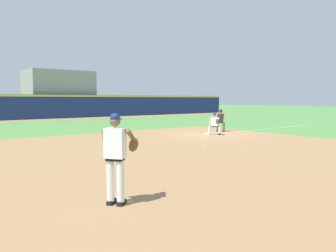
{
  "coord_description": "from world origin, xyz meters",
  "views": [
    {
      "loc": [
        -13.96,
        -13.9,
        2.14
      ],
      "look_at": [
        -7.58,
        -5.72,
        1.28
      ],
      "focal_mm": 35.0,
      "sensor_mm": 36.0,
      "label": 1
    }
  ],
  "objects_px": {
    "baseball": "(205,145)",
    "pitcher": "(117,153)",
    "first_base_bag": "(209,134)",
    "first_baseman": "(215,123)",
    "umpire": "(221,119)"
  },
  "relations": [
    {
      "from": "baseball",
      "to": "first_baseman",
      "type": "xyz_separation_m",
      "value": [
        3.74,
        3.01,
        0.69
      ]
    },
    {
      "from": "first_base_bag",
      "to": "umpire",
      "type": "relative_size",
      "value": 0.26
    },
    {
      "from": "first_base_bag",
      "to": "pitcher",
      "type": "xyz_separation_m",
      "value": [
        -10.79,
        -8.16,
        1.01
      ]
    },
    {
      "from": "first_base_bag",
      "to": "umpire",
      "type": "bearing_deg",
      "value": 23.86
    },
    {
      "from": "baseball",
      "to": "umpire",
      "type": "bearing_deg",
      "value": 37.18
    },
    {
      "from": "first_base_bag",
      "to": "umpire",
      "type": "height_order",
      "value": "umpire"
    },
    {
      "from": "first_base_bag",
      "to": "pitcher",
      "type": "height_order",
      "value": "pitcher"
    },
    {
      "from": "baseball",
      "to": "pitcher",
      "type": "distance_m",
      "value": 8.78
    },
    {
      "from": "first_base_bag",
      "to": "first_baseman",
      "type": "xyz_separation_m",
      "value": [
        0.19,
        -0.29,
        0.69
      ]
    },
    {
      "from": "first_base_bag",
      "to": "pitcher",
      "type": "distance_m",
      "value": 13.56
    },
    {
      "from": "pitcher",
      "to": "first_base_bag",
      "type": "bearing_deg",
      "value": 37.09
    },
    {
      "from": "pitcher",
      "to": "baseball",
      "type": "bearing_deg",
      "value": 33.85
    },
    {
      "from": "umpire",
      "to": "pitcher",
      "type": "bearing_deg",
      "value": -144.69
    },
    {
      "from": "pitcher",
      "to": "umpire",
      "type": "distance_m",
      "value": 15.59
    },
    {
      "from": "baseball",
      "to": "first_base_bag",
      "type": "bearing_deg",
      "value": 42.92
    }
  ]
}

